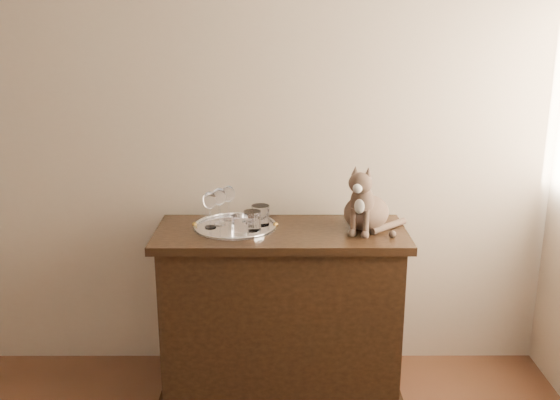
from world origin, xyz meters
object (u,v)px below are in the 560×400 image
(sideboard, at_px, (281,311))
(tumbler_a, at_px, (252,221))
(tumbler_c, at_px, (260,215))
(tray, at_px, (235,227))
(wine_glass_a, at_px, (219,206))
(cat, at_px, (367,196))
(wine_glass_b, at_px, (228,203))
(wine_glass_c, at_px, (210,210))
(tumbler_b, at_px, (240,225))

(sideboard, xyz_separation_m, tumbler_a, (-0.14, -0.02, 0.48))
(sideboard, height_order, tumbler_c, tumbler_c)
(tray, height_order, wine_glass_a, wine_glass_a)
(cat, bearing_deg, wine_glass_b, -167.17)
(wine_glass_c, height_order, tumbler_c, wine_glass_c)
(tumbler_a, bearing_deg, tumbler_c, 65.81)
(cat, bearing_deg, tray, -157.95)
(tumbler_b, xyz_separation_m, tumbler_c, (0.09, 0.13, 0.00))
(wine_glass_a, bearing_deg, cat, -3.82)
(cat, bearing_deg, wine_glass_c, -157.01)
(sideboard, height_order, wine_glass_c, wine_glass_c)
(wine_glass_b, xyz_separation_m, tumbler_a, (0.12, -0.16, -0.04))
(tray, relative_size, wine_glass_c, 2.26)
(wine_glass_a, distance_m, tumbler_a, 0.19)
(sideboard, xyz_separation_m, tumbler_c, (-0.10, 0.06, 0.48))
(wine_glass_b, xyz_separation_m, tumbler_b, (0.07, -0.22, -0.04))
(tumbler_a, relative_size, tumbler_b, 1.04)
(sideboard, bearing_deg, wine_glass_b, 151.85)
(tumbler_a, height_order, tumbler_c, tumbler_c)
(tumbler_a, height_order, tumbler_b, tumbler_a)
(tray, relative_size, wine_glass_b, 2.28)
(sideboard, distance_m, wine_glass_a, 0.61)
(tumbler_a, xyz_separation_m, tumbler_c, (0.04, 0.08, 0.00))
(wine_glass_a, distance_m, tumbler_c, 0.20)
(tray, xyz_separation_m, tumbler_a, (0.08, -0.05, 0.05))
(tray, xyz_separation_m, wine_glass_c, (-0.12, -0.01, 0.09))
(tray, bearing_deg, sideboard, -7.62)
(sideboard, height_order, tray, tray)
(wine_glass_b, relative_size, tumbler_b, 1.96)
(tray, xyz_separation_m, wine_glass_b, (-0.04, 0.11, 0.09))
(sideboard, height_order, wine_glass_b, wine_glass_b)
(wine_glass_a, xyz_separation_m, tumbler_a, (0.16, -0.09, -0.04))
(wine_glass_b, bearing_deg, sideboard, -28.15)
(sideboard, distance_m, tray, 0.48)
(wine_glass_b, xyz_separation_m, cat, (0.67, -0.12, 0.07))
(tumbler_b, relative_size, tumbler_c, 0.92)
(sideboard, xyz_separation_m, wine_glass_a, (-0.30, 0.07, 0.52))
(tumbler_c, xyz_separation_m, cat, (0.51, -0.04, 0.11))
(wine_glass_c, xyz_separation_m, tumbler_c, (0.24, 0.04, -0.04))
(wine_glass_a, xyz_separation_m, cat, (0.71, -0.05, 0.06))
(wine_glass_a, height_order, cat, cat)
(tumbler_a, distance_m, tumbler_b, 0.08)
(cat, bearing_deg, tumbler_b, -147.88)
(wine_glass_a, bearing_deg, wine_glass_c, -130.41)
(wine_glass_c, height_order, cat, cat)
(sideboard, relative_size, wine_glass_b, 6.84)
(wine_glass_a, bearing_deg, wine_glass_b, 61.90)
(tray, bearing_deg, tumbler_a, -32.31)
(sideboard, relative_size, tumbler_a, 12.86)
(sideboard, relative_size, wine_glass_a, 6.56)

